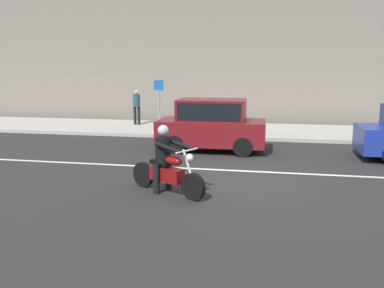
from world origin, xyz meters
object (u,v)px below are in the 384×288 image
motorcycle_with_rider_black_leather (166,166)px  parked_hatchback_maroon (212,124)px  street_sign_post (159,99)px  pedestrian_bystander (137,104)px

motorcycle_with_rider_black_leather → parked_hatchback_maroon: parked_hatchback_maroon is taller
motorcycle_with_rider_black_leather → parked_hatchback_maroon: bearing=86.4°
street_sign_post → pedestrian_bystander: 2.08m
motorcycle_with_rider_black_leather → street_sign_post: bearing=106.7°
parked_hatchback_maroon → street_sign_post: 4.70m
motorcycle_with_rider_black_leather → pedestrian_bystander: size_ratio=1.17×
street_sign_post → pedestrian_bystander: bearing=137.8°
motorcycle_with_rider_black_leather → parked_hatchback_maroon: (0.31, 5.01, 0.29)m
street_sign_post → pedestrian_bystander: (-1.51, 1.37, -0.38)m
motorcycle_with_rider_black_leather → pedestrian_bystander: 10.85m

